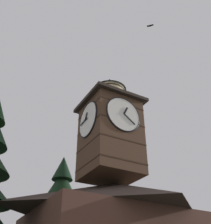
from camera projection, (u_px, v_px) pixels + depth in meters
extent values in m
pyramid|color=#2D231E|center=(115.00, 200.00, 19.94)|extent=(11.75, 9.31, 2.37)
cube|color=#4C3323|center=(110.00, 140.00, 21.29)|extent=(3.74, 3.74, 5.93)
cube|color=#352318|center=(111.00, 169.00, 20.09)|extent=(3.78, 3.78, 0.10)
cube|color=#352318|center=(110.00, 150.00, 20.88)|extent=(3.78, 3.78, 0.10)
cube|color=#352318|center=(110.00, 132.00, 21.67)|extent=(3.78, 3.78, 0.10)
cube|color=#352318|center=(110.00, 115.00, 22.46)|extent=(3.78, 3.78, 0.10)
cylinder|color=white|center=(123.00, 114.00, 20.55)|extent=(2.73, 0.10, 2.73)
torus|color=black|center=(124.00, 114.00, 20.53)|extent=(2.83, 0.10, 2.83)
cube|color=black|center=(126.00, 111.00, 20.70)|extent=(0.41, 0.04, 0.67)
cube|color=black|center=(130.00, 119.00, 20.49)|extent=(0.96, 0.04, 0.72)
sphere|color=black|center=(124.00, 114.00, 20.47)|extent=(0.10, 0.10, 0.10)
cylinder|color=white|center=(88.00, 119.00, 21.16)|extent=(0.10, 2.73, 2.73)
torus|color=black|center=(88.00, 119.00, 21.15)|extent=(0.10, 2.83, 2.83)
cube|color=black|center=(86.00, 117.00, 21.41)|extent=(0.04, 0.46, 0.65)
cube|color=black|center=(84.00, 122.00, 21.57)|extent=(0.04, 1.12, 0.21)
sphere|color=black|center=(87.00, 119.00, 21.12)|extent=(0.10, 0.10, 0.10)
cube|color=#2D231E|center=(110.00, 106.00, 22.94)|extent=(4.44, 4.44, 0.25)
cylinder|color=beige|center=(110.00, 97.00, 23.38)|extent=(2.45, 2.45, 1.40)
cylinder|color=#2D2319|center=(110.00, 102.00, 23.13)|extent=(2.51, 2.51, 0.10)
cylinder|color=#2D2319|center=(110.00, 97.00, 23.38)|extent=(2.51, 2.51, 0.10)
cylinder|color=#2D2319|center=(110.00, 93.00, 23.62)|extent=(2.51, 2.51, 0.10)
cone|color=#384251|center=(110.00, 86.00, 24.01)|extent=(2.75, 2.75, 0.99)
sphere|color=#424C5B|center=(110.00, 80.00, 24.33)|extent=(0.16, 0.16, 0.16)
cone|color=black|center=(59.00, 223.00, 21.77)|extent=(4.00, 4.00, 2.29)
cone|color=black|center=(60.00, 200.00, 22.69)|extent=(3.25, 3.25, 2.74)
cone|color=black|center=(62.00, 184.00, 23.40)|extent=(2.50, 2.50, 2.40)
cone|color=black|center=(63.00, 168.00, 24.11)|extent=(1.75, 1.75, 2.07)
ellipsoid|color=black|center=(150.00, 26.00, 23.25)|extent=(0.21, 0.21, 0.11)
cube|color=black|center=(149.00, 26.00, 23.28)|extent=(0.28, 0.29, 0.08)
cube|color=black|center=(152.00, 25.00, 23.21)|extent=(0.28, 0.29, 0.08)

